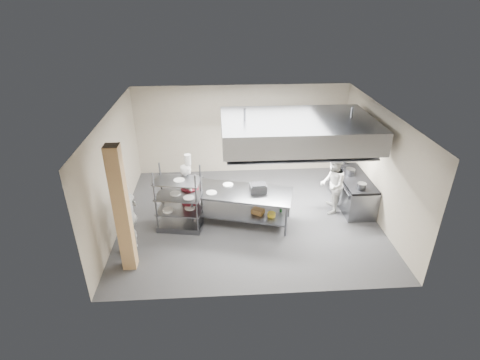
{
  "coord_description": "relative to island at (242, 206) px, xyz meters",
  "views": [
    {
      "loc": [
        -0.82,
        -8.84,
        5.74
      ],
      "look_at": [
        -0.23,
        0.2,
        1.06
      ],
      "focal_mm": 28.0,
      "sensor_mm": 36.0,
      "label": 1
    }
  ],
  "objects": [
    {
      "name": "stockpot",
      "position": [
        3.2,
        0.82,
        0.54
      ],
      "size": [
        0.28,
        0.28,
        0.19
      ],
      "primitive_type": "cylinder",
      "color": "gray",
      "rests_on": "range_top"
    },
    {
      "name": "ceiling",
      "position": [
        0.21,
        0.18,
        2.54
      ],
      "size": [
        7.0,
        7.0,
        0.0
      ],
      "primitive_type": "plane",
      "rotation": [
        3.14,
        0.0,
        0.0
      ],
      "color": "silver",
      "rests_on": "wall_back"
    },
    {
      "name": "column",
      "position": [
        -2.69,
        -1.72,
        1.04
      ],
      "size": [
        0.3,
        0.3,
        3.0
      ],
      "primitive_type": "cube",
      "color": "tan",
      "rests_on": "floor"
    },
    {
      "name": "range_top",
      "position": [
        3.29,
        0.68,
        0.41
      ],
      "size": [
        0.78,
        1.96,
        0.06
      ],
      "primitive_type": "cube",
      "color": "black",
      "rests_on": "cooking_range"
    },
    {
      "name": "wall_left",
      "position": [
        -3.29,
        0.18,
        1.04
      ],
      "size": [
        0.0,
        6.0,
        6.0
      ],
      "primitive_type": "plane",
      "rotation": [
        1.57,
        0.0,
        1.57
      ],
      "color": "tan",
      "rests_on": "ground"
    },
    {
      "name": "floor",
      "position": [
        0.21,
        0.18,
        -0.46
      ],
      "size": [
        7.0,
        7.0,
        0.0
      ],
      "primitive_type": "plane",
      "color": "#3A3A3C",
      "rests_on": "ground"
    },
    {
      "name": "island",
      "position": [
        0.0,
        0.0,
        0.0
      ],
      "size": [
        2.85,
        1.77,
        0.91
      ],
      "primitive_type": null,
      "rotation": [
        0.0,
        0.0,
        -0.27
      ],
      "color": "gray",
      "rests_on": "floor"
    },
    {
      "name": "wicker_basket",
      "position": [
        0.42,
        -0.17,
        -0.07
      ],
      "size": [
        0.38,
        0.35,
        0.14
      ],
      "primitive_type": "cube",
      "rotation": [
        0.0,
        0.0,
        -0.58
      ],
      "color": "brown",
      "rests_on": "island_undershelf"
    },
    {
      "name": "island_worktop",
      "position": [
        0.0,
        0.0,
        0.42
      ],
      "size": [
        2.85,
        1.77,
        0.06
      ],
      "primitive_type": "cube",
      "rotation": [
        0.0,
        0.0,
        -0.27
      ],
      "color": "gray",
      "rests_on": "island"
    },
    {
      "name": "griddle",
      "position": [
        0.43,
        -0.02,
        0.56
      ],
      "size": [
        0.44,
        0.36,
        0.21
      ],
      "primitive_type": "cube",
      "rotation": [
        0.0,
        0.0,
        0.06
      ],
      "color": "slate",
      "rests_on": "island_worktop"
    },
    {
      "name": "plate_stack",
      "position": [
        -1.65,
        -0.21,
        0.1
      ],
      "size": [
        0.28,
        0.28,
        0.05
      ],
      "primitive_type": "cylinder",
      "color": "white",
      "rests_on": "pass_rack"
    },
    {
      "name": "exhaust_hood",
      "position": [
        1.51,
        0.58,
        1.94
      ],
      "size": [
        4.0,
        2.5,
        0.6
      ],
      "primitive_type": "cube",
      "color": "gray",
      "rests_on": "ceiling"
    },
    {
      "name": "wall_back",
      "position": [
        0.21,
        3.18,
        1.04
      ],
      "size": [
        7.0,
        0.0,
        7.0
      ],
      "primitive_type": "plane",
      "rotation": [
        1.57,
        0.0,
        0.0
      ],
      "color": "tan",
      "rests_on": "ground"
    },
    {
      "name": "chef_head",
      "position": [
        -1.42,
        0.15,
        0.39
      ],
      "size": [
        0.59,
        0.72,
        1.69
      ],
      "primitive_type": "imported",
      "rotation": [
        0.0,
        0.0,
        1.92
      ],
      "color": "white",
      "rests_on": "floor"
    },
    {
      "name": "hood_strip_b",
      "position": [
        2.41,
        0.58,
        1.62
      ],
      "size": [
        1.6,
        0.12,
        0.04
      ],
      "primitive_type": "cube",
      "color": "white",
      "rests_on": "exhaust_hood"
    },
    {
      "name": "island_undershelf",
      "position": [
        0.0,
        0.0,
        -0.16
      ],
      "size": [
        2.62,
        1.61,
        0.04
      ],
      "primitive_type": "cube",
      "rotation": [
        0.0,
        0.0,
        -0.27
      ],
      "color": "slate",
      "rests_on": "island"
    },
    {
      "name": "chef_line",
      "position": [
        2.55,
        0.35,
        0.4
      ],
      "size": [
        0.85,
        0.97,
        1.71
      ],
      "primitive_type": "imported",
      "rotation": [
        0.0,
        0.0,
        -1.84
      ],
      "color": "white",
      "rests_on": "floor"
    },
    {
      "name": "wall_shelf",
      "position": [
        2.01,
        3.02,
        1.04
      ],
      "size": [
        1.5,
        0.28,
        0.04
      ],
      "primitive_type": "cube",
      "color": "gray",
      "rests_on": "wall_back"
    },
    {
      "name": "chef_plating",
      "position": [
        -2.79,
        -1.09,
        0.51
      ],
      "size": [
        0.61,
        1.18,
        1.92
      ],
      "primitive_type": "imported",
      "rotation": [
        0.0,
        0.0,
        -1.7
      ],
      "color": "silver",
      "rests_on": "floor"
    },
    {
      "name": "hood_strip_a",
      "position": [
        0.61,
        0.58,
        1.62
      ],
      "size": [
        1.6,
        0.12,
        0.04
      ],
      "primitive_type": "cube",
      "color": "white",
      "rests_on": "exhaust_hood"
    },
    {
      "name": "cooking_range",
      "position": [
        3.29,
        0.68,
        -0.04
      ],
      "size": [
        0.8,
        2.0,
        0.84
      ],
      "primitive_type": "cube",
      "color": "slate",
      "rests_on": "floor"
    },
    {
      "name": "pass_rack",
      "position": [
        -1.65,
        -0.21,
        0.42
      ],
      "size": [
        1.26,
        0.87,
        1.74
      ],
      "primitive_type": null,
      "rotation": [
        0.0,
        0.0,
        -0.17
      ],
      "color": "slate",
      "rests_on": "floor"
    },
    {
      "name": "wall_right",
      "position": [
        3.71,
        0.18,
        1.04
      ],
      "size": [
        0.0,
        6.0,
        6.0
      ],
      "primitive_type": "plane",
      "rotation": [
        1.57,
        0.0,
        -1.57
      ],
      "color": "tan",
      "rests_on": "ground"
    }
  ]
}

